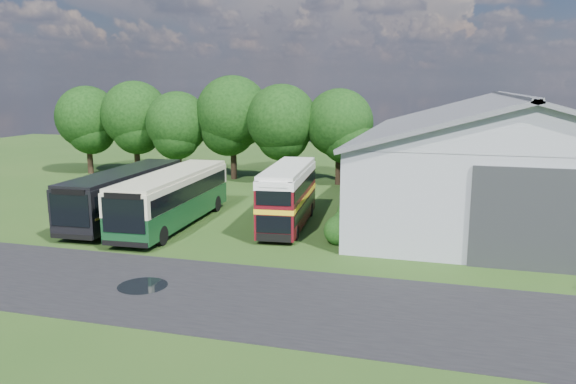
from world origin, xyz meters
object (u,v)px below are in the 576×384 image
(bus_dark_single, at_px, (125,194))
(bus_maroon_double, at_px, (288,197))
(storage_shed, at_px, (506,154))
(bus_green_single, at_px, (173,198))

(bus_dark_single, bearing_deg, bus_maroon_double, 4.62)
(bus_maroon_double, xyz_separation_m, bus_dark_single, (-10.67, -1.34, -0.16))
(storage_shed, height_order, bus_dark_single, storage_shed)
(bus_green_single, relative_size, bus_maroon_double, 1.36)
(bus_dark_single, bearing_deg, storage_shed, 16.83)
(bus_green_single, bearing_deg, storage_shed, 20.59)
(storage_shed, distance_m, bus_maroon_double, 15.12)
(bus_green_single, height_order, bus_maroon_double, bus_maroon_double)
(storage_shed, relative_size, bus_green_single, 2.00)
(storage_shed, distance_m, bus_dark_single, 25.40)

